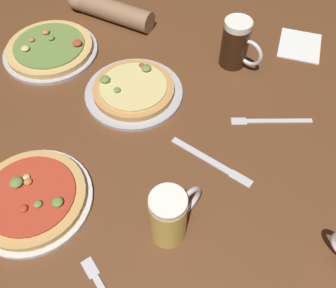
% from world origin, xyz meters
% --- Properties ---
extents(ground_plane, '(2.40, 2.40, 0.03)m').
position_xyz_m(ground_plane, '(0.00, 0.00, -0.01)').
color(ground_plane, brown).
extents(pizza_plate_near, '(0.29, 0.29, 0.05)m').
position_xyz_m(pizza_plate_near, '(-0.33, -0.16, 0.02)').
color(pizza_plate_near, silver).
rests_on(pizza_plate_near, ground_plane).
extents(pizza_plate_far, '(0.31, 0.31, 0.05)m').
position_xyz_m(pizza_plate_far, '(-0.39, 0.39, 0.02)').
color(pizza_plate_far, '#B2B2B7').
rests_on(pizza_plate_far, ground_plane).
extents(pizza_plate_side, '(0.29, 0.29, 0.05)m').
position_xyz_m(pizza_plate_side, '(-0.10, 0.20, 0.02)').
color(pizza_plate_side, '#B2B2B7').
rests_on(pizza_plate_side, ground_plane).
extents(beer_mug_dark, '(0.11, 0.12, 0.16)m').
position_xyz_m(beer_mug_dark, '(0.01, -0.24, 0.08)').
color(beer_mug_dark, gold).
rests_on(beer_mug_dark, ground_plane).
extents(beer_mug_amber, '(0.12, 0.11, 0.16)m').
position_xyz_m(beer_mug_amber, '(0.21, 0.34, 0.08)').
color(beer_mug_amber, black).
rests_on(beer_mug_amber, ground_plane).
extents(napkin_folded, '(0.18, 0.19, 0.01)m').
position_xyz_m(napkin_folded, '(0.45, 0.43, 0.00)').
color(napkin_folded, white).
rests_on(napkin_folded, ground_plane).
extents(fork_left, '(0.23, 0.03, 0.01)m').
position_xyz_m(fork_left, '(0.29, 0.10, 0.00)').
color(fork_left, silver).
rests_on(fork_left, ground_plane).
extents(knife_right, '(0.21, 0.16, 0.01)m').
position_xyz_m(knife_right, '(0.11, -0.04, 0.00)').
color(knife_right, silver).
rests_on(knife_right, ground_plane).
extents(diner_arm, '(0.32, 0.21, 0.07)m').
position_xyz_m(diner_arm, '(-0.22, 0.59, 0.04)').
color(diner_arm, '#936B4C').
rests_on(diner_arm, ground_plane).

